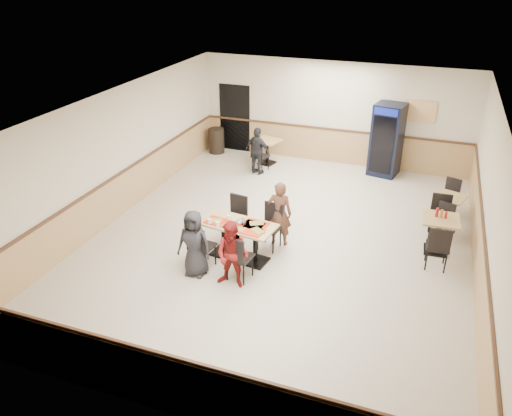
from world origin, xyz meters
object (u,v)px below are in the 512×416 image
at_px(side_table_far, 449,205).
at_px(diner_woman_left, 194,243).
at_px(diner_woman_right, 233,255).
at_px(lone_diner, 258,151).
at_px(pepsi_cooler, 387,140).
at_px(side_table_near, 439,230).
at_px(back_table, 267,148).
at_px(main_table, 239,235).
at_px(trash_bin, 216,141).
at_px(diner_man_opposite, 279,214).

bearing_deg(side_table_far, diner_woman_left, -139.68).
distance_m(diner_woman_right, lone_diner, 5.47).
bearing_deg(pepsi_cooler, diner_woman_left, -102.88).
bearing_deg(side_table_near, side_table_far, 82.93).
bearing_deg(side_table_far, lone_diner, 166.12).
bearing_deg(back_table, side_table_far, -22.30).
bearing_deg(lone_diner, diner_woman_right, 120.52).
bearing_deg(back_table, lone_diner, -90.00).
relative_size(main_table, side_table_near, 2.00).
distance_m(back_table, pepsi_cooler, 3.46).
distance_m(lone_diner, trash_bin, 2.19).
xyz_separation_m(diner_man_opposite, back_table, (-1.76, 4.35, -0.23)).
height_order(diner_woman_left, back_table, diner_woman_left).
height_order(diner_man_opposite, back_table, diner_man_opposite).
bearing_deg(pepsi_cooler, trash_bin, -168.65).
relative_size(lone_diner, side_table_near, 1.73).
distance_m(side_table_near, back_table, 6.11).
relative_size(diner_woman_right, diner_man_opposite, 0.92).
bearing_deg(diner_woman_right, diner_man_opposite, 80.06).
bearing_deg(trash_bin, diner_man_opposite, -52.78).
bearing_deg(side_table_near, diner_man_opposite, -165.76).
height_order(diner_man_opposite, trash_bin, diner_man_opposite).
xyz_separation_m(main_table, pepsi_cooler, (2.23, 5.58, 0.49)).
bearing_deg(diner_woman_left, diner_man_opposite, 51.74).
relative_size(side_table_near, back_table, 0.93).
xyz_separation_m(diner_woman_right, back_table, (-1.41, 6.13, -0.18)).
bearing_deg(diner_woman_right, main_table, 105.81).
bearing_deg(diner_woman_right, trash_bin, 117.54).
distance_m(lone_diner, side_table_near, 5.67).
distance_m(diner_woman_left, side_table_far, 6.03).
xyz_separation_m(main_table, diner_woman_left, (-0.59, -0.83, 0.15)).
relative_size(diner_woman_right, side_table_near, 1.71).
height_order(diner_woman_right, pepsi_cooler, pepsi_cooler).
bearing_deg(diner_man_opposite, trash_bin, -59.38).
bearing_deg(diner_woman_left, side_table_far, 37.59).
distance_m(main_table, lone_diner, 4.50).
distance_m(diner_man_opposite, pepsi_cooler, 5.03).
relative_size(pepsi_cooler, trash_bin, 2.61).
distance_m(side_table_near, pepsi_cooler, 4.27).
bearing_deg(diner_woman_left, trash_bin, 107.80).
height_order(diner_woman_right, side_table_near, diner_woman_right).
height_order(diner_woman_left, pepsi_cooler, pepsi_cooler).
relative_size(diner_woman_left, side_table_near, 1.73).
bearing_deg(trash_bin, back_table, -10.93).
bearing_deg(diner_woman_right, side_table_far, 47.99).
distance_m(main_table, trash_bin, 6.29).
height_order(diner_man_opposite, side_table_far, diner_man_opposite).
height_order(main_table, diner_woman_right, diner_woman_right).
distance_m(back_table, trash_bin, 1.85).
height_order(lone_diner, side_table_near, lone_diner).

